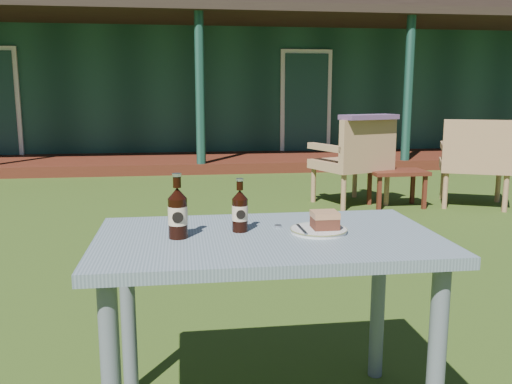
{
  "coord_description": "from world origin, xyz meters",
  "views": [
    {
      "loc": [
        -0.29,
        -3.42,
        1.21
      ],
      "look_at": [
        0.0,
        -1.3,
        0.82
      ],
      "focal_mm": 38.0,
      "sensor_mm": 36.0,
      "label": 1
    }
  ],
  "objects": [
    {
      "name": "cake_slice",
      "position": [
        0.21,
        -1.59,
        0.77
      ],
      "size": [
        0.09,
        0.09,
        0.06
      ],
      "color": "#4E2518",
      "rests_on": "plate"
    },
    {
      "name": "cola_bottle_near",
      "position": [
        -0.09,
        -1.53,
        0.8
      ],
      "size": [
        0.06,
        0.06,
        0.19
      ],
      "color": "black",
      "rests_on": "cafe_table"
    },
    {
      "name": "cafe_table",
      "position": [
        0.0,
        -1.6,
        0.62
      ],
      "size": [
        1.2,
        0.7,
        0.72
      ],
      "color": "slate",
      "rests_on": "ground"
    },
    {
      "name": "armchair_right",
      "position": [
        2.82,
        1.95,
        0.53
      ],
      "size": [
        0.91,
        0.89,
        0.95
      ],
      "color": "#A17750",
      "rests_on": "ground"
    },
    {
      "name": "tree_mid",
      "position": [
        3.0,
        18.5,
        4.75
      ],
      "size": [
        0.28,
        0.28,
        9.5
      ],
      "primitive_type": "cylinder",
      "color": "brown",
      "rests_on": "ground"
    },
    {
      "name": "armchair_left",
      "position": [
        1.58,
        2.22,
        0.53
      ],
      "size": [
        0.89,
        0.86,
        0.95
      ],
      "color": "#A17750",
      "rests_on": "ground"
    },
    {
      "name": "floral_throw",
      "position": [
        1.65,
        2.04,
        0.97
      ],
      "size": [
        0.67,
        0.44,
        0.05
      ],
      "primitive_type": "cube",
      "rotation": [
        0.0,
        0.0,
        3.51
      ],
      "color": "#5D3E64",
      "rests_on": "armchair_left"
    },
    {
      "name": "cola_bottle_far",
      "position": [
        -0.31,
        -1.59,
        0.81
      ],
      "size": [
        0.07,
        0.07,
        0.22
      ],
      "color": "black",
      "rests_on": "cafe_table"
    },
    {
      "name": "plate",
      "position": [
        0.19,
        -1.59,
        0.73
      ],
      "size": [
        0.2,
        0.2,
        0.01
      ],
      "color": "silver",
      "rests_on": "cafe_table"
    },
    {
      "name": "side_table",
      "position": [
        2.0,
        2.07,
        0.34
      ],
      "size": [
        0.6,
        0.4,
        0.4
      ],
      "color": "#4C1E12",
      "rests_on": "ground"
    },
    {
      "name": "pavilion",
      "position": [
        -0.0,
        9.39,
        1.61
      ],
      "size": [
        15.8,
        8.3,
        3.45
      ],
      "color": "#173C30",
      "rests_on": "ground"
    },
    {
      "name": "ground",
      "position": [
        0.0,
        0.0,
        0.0
      ],
      "size": [
        80.0,
        80.0,
        0.0
      ],
      "primitive_type": "plane",
      "color": "#334916"
    },
    {
      "name": "bottle_cap",
      "position": [
        0.06,
        -1.49,
        0.72
      ],
      "size": [
        0.03,
        0.03,
        0.01
      ],
      "primitive_type": "cylinder",
      "color": "silver",
      "rests_on": "cafe_table"
    },
    {
      "name": "fork",
      "position": [
        0.12,
        -1.6,
        0.74
      ],
      "size": [
        0.01,
        0.14,
        0.0
      ],
      "primitive_type": "cube",
      "rotation": [
        0.0,
        0.0,
        0.01
      ],
      "color": "silver",
      "rests_on": "plate"
    }
  ]
}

